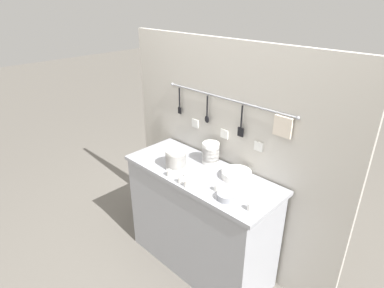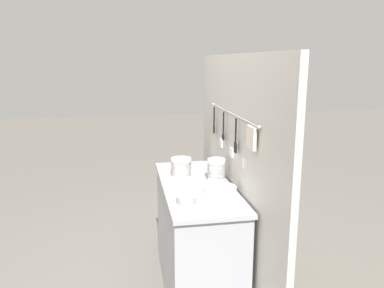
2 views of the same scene
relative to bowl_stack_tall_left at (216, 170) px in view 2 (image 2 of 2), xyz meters
The scene contains 13 objects.
counter 0.57m from the bowl_stack_tall_left, 73.74° to the right, with size 1.27×0.51×0.91m.
back_wall 0.15m from the bowl_stack_tall_left, 68.88° to the left, with size 2.07×0.08×1.86m.
bowl_stack_tall_left is the anchor object (origin of this frame).
bowl_stack_back_corner 0.29m from the bowl_stack_tall_left, 118.59° to the right, with size 0.16×0.16×0.15m.
plate_stack 0.30m from the bowl_stack_tall_left, ahead, with size 0.22×0.22×0.05m.
steel_mixing_bowl 0.51m from the bowl_stack_tall_left, 36.38° to the right, with size 0.13×0.13×0.04m.
cup_mid_row 0.32m from the bowl_stack_tall_left, 150.19° to the right, with size 0.04×0.04×0.05m.
cup_front_right 0.66m from the bowl_stack_tall_left, 26.25° to the right, with size 0.04×0.04×0.05m.
cup_front_left 0.38m from the bowl_stack_tall_left, 82.69° to the right, with size 0.04×0.04×0.05m.
cup_back_left 0.41m from the bowl_stack_tall_left, 42.12° to the right, with size 0.04×0.04×0.05m.
cup_beside_plates 0.33m from the bowl_stack_tall_left, 83.35° to the right, with size 0.04×0.04×0.05m.
cup_edge_near 0.38m from the bowl_stack_tall_left, 102.58° to the right, with size 0.04×0.04×0.05m.
cup_by_caddy 0.40m from the bowl_stack_tall_left, 73.28° to the right, with size 0.04×0.04×0.05m.
Camera 2 is at (2.61, -0.49, 1.81)m, focal length 35.00 mm.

